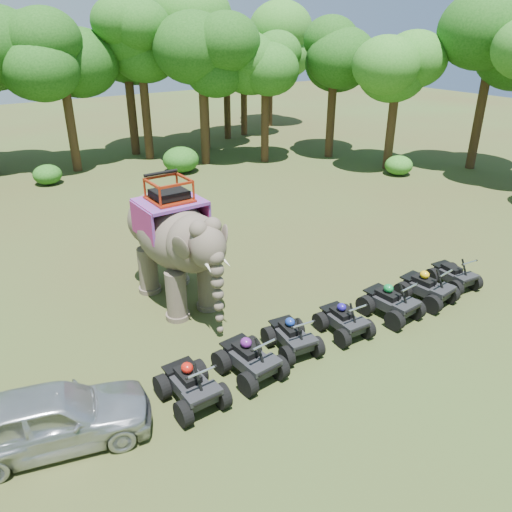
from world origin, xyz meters
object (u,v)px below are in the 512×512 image
(atv_5, at_px, (428,284))
(atv_0, at_px, (191,380))
(atv_1, at_px, (250,354))
(elephant, at_px, (174,241))
(atv_2, at_px, (292,332))
(atv_6, at_px, (455,271))
(atv_4, at_px, (392,298))
(atv_3, at_px, (344,316))
(parked_car, at_px, (52,417))

(atv_5, bearing_deg, atv_0, 173.93)
(atv_1, xyz_separation_m, atv_5, (7.15, -0.07, -0.01))
(elephant, bearing_deg, atv_0, -113.18)
(atv_2, relative_size, atv_6, 1.01)
(atv_2, bearing_deg, atv_0, -167.91)
(atv_5, bearing_deg, atv_1, 173.35)
(atv_1, distance_m, atv_2, 1.64)
(atv_1, relative_size, atv_4, 1.00)
(atv_1, bearing_deg, elephant, 82.81)
(atv_0, height_order, atv_3, atv_0)
(atv_3, distance_m, atv_4, 1.95)
(atv_5, bearing_deg, atv_3, 172.04)
(atv_6, bearing_deg, atv_1, -174.03)
(elephant, bearing_deg, atv_4, -43.86)
(atv_0, relative_size, atv_5, 1.00)
(atv_2, xyz_separation_m, atv_4, (3.77, -0.30, 0.05))
(atv_0, distance_m, atv_2, 3.43)
(atv_2, xyz_separation_m, atv_5, (5.52, -0.31, 0.05))
(elephant, height_order, parked_car, elephant)
(atv_2, distance_m, atv_6, 7.18)
(parked_car, xyz_separation_m, atv_6, (13.77, -0.38, -0.13))
(atv_0, bearing_deg, atv_4, -0.97)
(atv_0, xyz_separation_m, atv_3, (5.24, 0.13, -0.06))
(atv_4, bearing_deg, atv_2, 171.17)
(elephant, distance_m, atv_5, 8.60)
(elephant, bearing_deg, atv_6, -29.61)
(atv_0, bearing_deg, elephant, 66.59)
(parked_car, height_order, atv_5, parked_car)
(atv_2, distance_m, atv_4, 3.78)
(atv_2, height_order, atv_3, atv_2)
(atv_2, height_order, atv_5, atv_5)
(parked_car, relative_size, atv_1, 2.40)
(atv_3, xyz_separation_m, atv_4, (1.94, -0.11, 0.07))
(atv_3, bearing_deg, atv_2, 177.04)
(atv_0, bearing_deg, atv_6, -0.33)
(parked_car, distance_m, atv_4, 10.37)
(atv_0, xyz_separation_m, atv_5, (8.94, 0.01, -0.00))
(atv_1, xyz_separation_m, atv_3, (3.45, 0.05, -0.07))
(atv_0, distance_m, atv_6, 10.59)
(parked_car, relative_size, atv_5, 2.42)
(atv_3, xyz_separation_m, atv_5, (3.70, -0.12, 0.06))
(elephant, xyz_separation_m, atv_2, (1.42, -4.54, -1.55))
(atv_5, bearing_deg, elephant, 138.96)
(parked_car, bearing_deg, atv_5, -77.64)
(elephant, relative_size, parked_car, 1.19)
(elephant, height_order, atv_1, elephant)
(atv_4, xyz_separation_m, atv_5, (1.75, -0.01, -0.01))
(elephant, relative_size, atv_6, 3.15)
(atv_0, relative_size, atv_3, 1.10)
(atv_5, bearing_deg, atv_4, 173.52)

